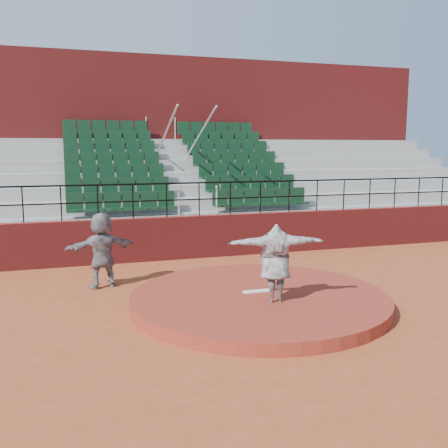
{
  "coord_description": "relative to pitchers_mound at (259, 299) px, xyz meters",
  "views": [
    {
      "loc": [
        -3.85,
        -9.62,
        3.33
      ],
      "look_at": [
        0.0,
        2.5,
        1.4
      ],
      "focal_mm": 40.0,
      "sensor_mm": 36.0,
      "label": 1
    }
  ],
  "objects": [
    {
      "name": "pitchers_mound",
      "position": [
        0.0,
        0.0,
        0.0
      ],
      "size": [
        5.5,
        5.5,
        0.25
      ],
      "primitive_type": "cylinder",
      "color": "maroon",
      "rests_on": "ground"
    },
    {
      "name": "pitcher",
      "position": [
        0.12,
        -0.57,
        0.92
      ],
      "size": [
        2.03,
        0.87,
        1.6
      ],
      "primitive_type": "imported",
      "rotation": [
        0.0,
        0.0,
        2.97
      ],
      "color": "black",
      "rests_on": "pitchers_mound"
    },
    {
      "name": "press_box_facade",
      "position": [
        0.0,
        12.6,
        3.43
      ],
      "size": [
        24.0,
        3.0,
        7.1
      ],
      "primitive_type": "cube",
      "color": "maroon",
      "rests_on": "ground"
    },
    {
      "name": "wall_railing",
      "position": [
        0.0,
        5.0,
        1.9
      ],
      "size": [
        24.04,
        0.05,
        1.03
      ],
      "color": "black",
      "rests_on": "boundary_wall"
    },
    {
      "name": "fielder",
      "position": [
        -3.09,
        2.47,
        0.79
      ],
      "size": [
        1.78,
        0.92,
        1.83
      ],
      "primitive_type": "imported",
      "rotation": [
        0.0,
        0.0,
        3.37
      ],
      "color": "black",
      "rests_on": "ground"
    },
    {
      "name": "ground",
      "position": [
        0.0,
        0.0,
        -0.12
      ],
      "size": [
        90.0,
        90.0,
        0.0
      ],
      "primitive_type": "plane",
      "color": "#9E4623",
      "rests_on": "ground"
    },
    {
      "name": "boundary_wall",
      "position": [
        0.0,
        5.0,
        0.53
      ],
      "size": [
        24.0,
        0.3,
        1.3
      ],
      "primitive_type": "cube",
      "color": "maroon",
      "rests_on": "ground"
    },
    {
      "name": "pitching_rubber",
      "position": [
        0.0,
        0.15,
        0.14
      ],
      "size": [
        0.6,
        0.15,
        0.03
      ],
      "primitive_type": "cube",
      "color": "white",
      "rests_on": "pitchers_mound"
    },
    {
      "name": "seating_deck",
      "position": [
        0.0,
        8.65,
        1.32
      ],
      "size": [
        24.0,
        5.97,
        4.63
      ],
      "color": "gray",
      "rests_on": "ground"
    }
  ]
}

